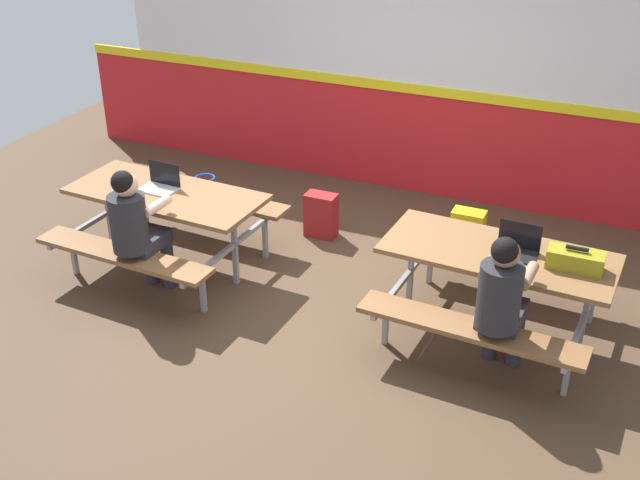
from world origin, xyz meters
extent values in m
cube|color=#4C3826|center=(0.00, 0.00, -0.01)|extent=(10.00, 10.00, 0.02)
cube|color=red|center=(0.00, 2.42, 0.55)|extent=(8.00, 0.12, 1.10)
cube|color=yellow|center=(0.00, 2.36, 1.15)|extent=(8.00, 0.03, 0.10)
cube|color=silver|center=(0.00, 2.42, 1.90)|extent=(6.72, 0.12, 1.40)
cube|color=brown|center=(-1.45, -0.06, 0.72)|extent=(1.77, 0.84, 0.04)
cube|color=brown|center=(-1.48, -0.70, 0.43)|extent=(1.66, 0.37, 0.04)
cube|color=brown|center=(-1.41, 0.57, 0.43)|extent=(1.66, 0.37, 0.04)
cube|color=gray|center=(-2.14, -0.03, 0.35)|extent=(0.04, 0.04, 0.70)
cube|color=gray|center=(-2.14, -0.03, 0.39)|extent=(0.12, 1.55, 0.04)
cube|color=gray|center=(-2.16, -0.53, 0.21)|extent=(0.04, 0.04, 0.41)
cube|color=gray|center=(-2.11, 0.48, 0.21)|extent=(0.04, 0.04, 0.41)
cube|color=gray|center=(-0.76, -0.10, 0.35)|extent=(0.04, 0.04, 0.70)
cube|color=gray|center=(-0.76, -0.10, 0.39)|extent=(0.12, 1.55, 0.04)
cube|color=gray|center=(-0.79, -0.61, 0.21)|extent=(0.04, 0.04, 0.41)
cube|color=gray|center=(-0.73, 0.41, 0.21)|extent=(0.04, 0.04, 0.41)
cube|color=brown|center=(1.45, 0.04, 0.72)|extent=(1.77, 0.84, 0.04)
cube|color=brown|center=(1.41, -0.59, 0.43)|extent=(1.66, 0.37, 0.04)
cube|color=brown|center=(1.48, 0.68, 0.43)|extent=(1.66, 0.37, 0.04)
cube|color=gray|center=(0.76, 0.08, 0.35)|extent=(0.04, 0.04, 0.70)
cube|color=gray|center=(0.76, 0.08, 0.39)|extent=(0.12, 1.55, 0.04)
cube|color=gray|center=(0.73, -0.43, 0.21)|extent=(0.04, 0.04, 0.41)
cube|color=gray|center=(0.79, 0.59, 0.21)|extent=(0.04, 0.04, 0.41)
cube|color=gray|center=(2.14, 0.01, 0.35)|extent=(0.04, 0.04, 0.70)
cube|color=gray|center=(2.14, 0.01, 0.39)|extent=(0.12, 1.55, 0.04)
cube|color=gray|center=(2.11, -0.50, 0.21)|extent=(0.04, 0.04, 0.41)
cube|color=gray|center=(2.16, 0.51, 0.21)|extent=(0.04, 0.04, 0.41)
cylinder|color=#2D2D38|center=(-1.45, -0.38, 0.23)|extent=(0.11, 0.11, 0.45)
cylinder|color=#2D2D38|center=(-1.27, -0.39, 0.23)|extent=(0.11, 0.11, 0.45)
cube|color=#2D2D38|center=(-1.37, -0.53, 0.51)|extent=(0.32, 0.40, 0.12)
cylinder|color=#26262B|center=(-1.38, -0.70, 0.75)|extent=(0.30, 0.30, 0.48)
cylinder|color=beige|center=(-1.50, -0.50, 0.85)|extent=(0.10, 0.30, 0.08)
cylinder|color=beige|center=(-1.22, -0.51, 0.85)|extent=(0.10, 0.30, 0.08)
sphere|color=beige|center=(-1.37, -0.68, 1.08)|extent=(0.20, 0.20, 0.20)
sphere|color=black|center=(-1.38, -0.71, 1.11)|extent=(0.18, 0.18, 0.18)
cylinder|color=#2D2D38|center=(1.52, -0.27, 0.23)|extent=(0.11, 0.11, 0.45)
cylinder|color=#2D2D38|center=(1.70, -0.28, 0.23)|extent=(0.11, 0.11, 0.45)
cube|color=#2D2D38|center=(1.60, -0.43, 0.51)|extent=(0.32, 0.40, 0.12)
cylinder|color=#26262B|center=(1.59, -0.60, 0.75)|extent=(0.30, 0.30, 0.48)
cylinder|color=#A57A5B|center=(1.46, -0.39, 0.85)|extent=(0.10, 0.30, 0.08)
cylinder|color=#A57A5B|center=(1.74, -0.41, 0.85)|extent=(0.10, 0.30, 0.08)
sphere|color=#A57A5B|center=(1.59, -0.58, 1.08)|extent=(0.20, 0.20, 0.20)
sphere|color=black|center=(1.59, -0.61, 1.11)|extent=(0.18, 0.18, 0.18)
cube|color=silver|center=(-1.52, -0.06, 0.75)|extent=(0.33, 0.24, 0.01)
cube|color=black|center=(-1.52, 0.05, 0.86)|extent=(0.32, 0.03, 0.21)
cube|color=black|center=(1.57, 0.04, 0.75)|extent=(0.33, 0.24, 0.01)
cube|color=black|center=(1.57, 0.14, 0.86)|extent=(0.32, 0.03, 0.21)
cube|color=olive|center=(2.00, 0.01, 0.81)|extent=(0.40, 0.18, 0.14)
cube|color=black|center=(2.00, 0.01, 0.91)|extent=(0.16, 0.02, 0.02)
cube|color=maroon|center=(-0.44, 1.01, 0.22)|extent=(0.30, 0.18, 0.44)
cube|color=maroon|center=(-0.44, 1.12, 0.15)|extent=(0.21, 0.04, 0.19)
cube|color=#1E47B2|center=(-1.68, 0.95, 0.18)|extent=(0.34, 0.14, 0.36)
torus|color=#1E47B2|center=(-1.68, 0.95, 0.42)|extent=(0.21, 0.21, 0.02)
cube|color=yellow|center=(0.95, 1.23, 0.22)|extent=(0.30, 0.18, 0.44)
cube|color=yellow|center=(0.95, 1.34, 0.15)|extent=(0.21, 0.04, 0.19)
camera|label=1|loc=(2.28, -5.23, 3.64)|focal=44.16mm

